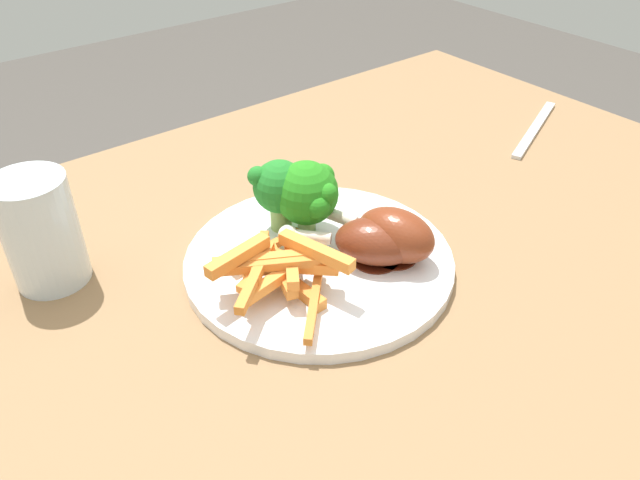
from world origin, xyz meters
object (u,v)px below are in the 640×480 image
fork (535,129)px  water_glass (41,231)px  chicken_drumstick_near (371,241)px  chicken_drumstick_far (391,234)px  dining_table (297,357)px  broccoli_floret_middle (278,188)px  dinner_plate (320,262)px  carrot_fries_pile (279,267)px  broccoli_floret_front (308,193)px

fork → water_glass: water_glass is taller
chicken_drumstick_near → water_glass: 0.30m
fork → chicken_drumstick_far: bearing=-7.8°
chicken_drumstick_far → dining_table: bearing=-25.6°
broccoli_floret_middle → dinner_plate: bearing=90.9°
carrot_fries_pile → dinner_plate: bearing=-166.7°
dinner_plate → broccoli_floret_middle: (0.00, -0.07, 0.05)m
broccoli_floret_middle → carrot_fries_pile: (0.06, 0.08, -0.02)m
chicken_drumstick_near → chicken_drumstick_far: size_ratio=0.87×
dinner_plate → chicken_drumstick_far: chicken_drumstick_far is taller
dining_table → broccoli_floret_front: bearing=-140.5°
broccoli_floret_front → water_glass: (0.23, -0.10, -0.00)m
fork → water_glass: size_ratio=1.76×
dinner_plate → water_glass: bearing=-34.3°
dining_table → chicken_drumstick_far: chicken_drumstick_far is taller
chicken_drumstick_far → water_glass: bearing=-34.6°
dining_table → water_glass: size_ratio=10.78×
broccoli_floret_front → broccoli_floret_middle: (0.02, -0.02, 0.00)m
broccoli_floret_front → carrot_fries_pile: (0.07, 0.05, -0.02)m
fork → broccoli_floret_middle: bearing=-23.8°
dinner_plate → carrot_fries_pile: 0.07m
dinner_plate → broccoli_floret_middle: size_ratio=3.44×
fork → water_glass: 0.63m
chicken_drumstick_far → fork: chicken_drumstick_far is taller
chicken_drumstick_near → chicken_drumstick_far: bearing=160.9°
dining_table → chicken_drumstick_far: (-0.08, 0.04, 0.15)m
dining_table → broccoli_floret_middle: 0.18m
broccoli_floret_front → chicken_drumstick_near: bearing=104.1°
dining_table → fork: fork is taller
dining_table → broccoli_floret_front: broccoli_floret_front is taller
dining_table → broccoli_floret_front: (-0.05, -0.04, 0.17)m
fork → dinner_plate: bearing=-14.8°
broccoli_floret_front → chicken_drumstick_far: 0.09m
chicken_drumstick_far → broccoli_floret_middle: bearing=-61.8°
broccoli_floret_front → dinner_plate: bearing=66.8°
dining_table → water_glass: (0.18, -0.14, 0.16)m
chicken_drumstick_far → fork: size_ratio=0.72×
broccoli_floret_front → carrot_fries_pile: size_ratio=0.58×
broccoli_floret_middle → broccoli_floret_front: bearing=127.0°
dinner_plate → broccoli_floret_front: bearing=-113.2°
dining_table → chicken_drumstick_near: 0.16m
dining_table → fork: size_ratio=6.12×
broccoli_floret_middle → water_glass: water_glass is taller
broccoli_floret_front → water_glass: 0.25m
chicken_drumstick_far → water_glass: water_glass is taller
broccoli_floret_front → carrot_fries_pile: bearing=36.0°
water_glass → chicken_drumstick_near: bearing=144.4°
fork → water_glass: bearing=-30.3°
dinner_plate → fork: 0.42m
dinner_plate → broccoli_floret_front: broccoli_floret_front is taller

